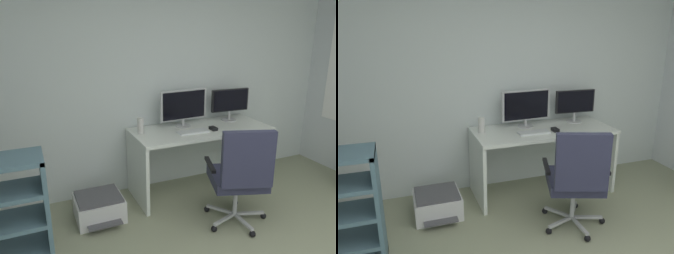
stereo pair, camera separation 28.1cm
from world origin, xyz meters
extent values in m
cube|color=silver|center=(0.00, 2.62, 1.35)|extent=(4.62, 0.10, 2.71)
cube|color=white|center=(0.38, 2.23, 0.74)|extent=(1.57, 0.68, 0.04)
cube|color=white|center=(-0.39, 2.23, 0.36)|extent=(0.04, 0.65, 0.72)
cube|color=white|center=(1.15, 2.23, 0.36)|extent=(0.04, 0.65, 0.72)
cylinder|color=#B2B5B7|center=(0.23, 2.37, 0.77)|extent=(0.18, 0.18, 0.01)
cylinder|color=#B2B5B7|center=(0.23, 2.37, 0.81)|extent=(0.03, 0.03, 0.08)
cube|color=#B7BABC|center=(0.23, 2.37, 1.01)|extent=(0.58, 0.07, 0.34)
cube|color=black|center=(0.23, 2.35, 1.01)|extent=(0.53, 0.03, 0.31)
cylinder|color=#B2B5B7|center=(0.85, 2.37, 0.77)|extent=(0.18, 0.18, 0.01)
cylinder|color=#B2B5B7|center=(0.85, 2.37, 0.83)|extent=(0.03, 0.03, 0.12)
cube|color=black|center=(0.85, 2.37, 1.01)|extent=(0.49, 0.06, 0.27)
cube|color=black|center=(0.85, 2.35, 1.01)|extent=(0.45, 0.03, 0.25)
cube|color=silver|center=(0.22, 2.11, 0.77)|extent=(0.34, 0.13, 0.02)
cube|color=black|center=(0.47, 2.11, 0.78)|extent=(0.06, 0.10, 0.03)
cylinder|color=silver|center=(-0.31, 2.32, 0.84)|extent=(0.07, 0.07, 0.17)
cube|color=#B7BABC|center=(0.52, 1.45, 0.07)|extent=(0.29, 0.13, 0.02)
sphere|color=black|center=(0.66, 1.40, 0.03)|extent=(0.06, 0.06, 0.06)
cube|color=#B7BABC|center=(0.46, 1.61, 0.07)|extent=(0.21, 0.26, 0.02)
sphere|color=black|center=(0.55, 1.73, 0.03)|extent=(0.06, 0.06, 0.06)
cube|color=#B7BABC|center=(0.29, 1.62, 0.07)|extent=(0.20, 0.26, 0.02)
sphere|color=black|center=(0.20, 1.74, 0.03)|extent=(0.06, 0.06, 0.06)
cube|color=#B7BABC|center=(0.23, 1.45, 0.07)|extent=(0.30, 0.12, 0.02)
sphere|color=black|center=(0.09, 1.41, 0.03)|extent=(0.06, 0.06, 0.06)
cube|color=#B7BABC|center=(0.37, 1.34, 0.07)|extent=(0.04, 0.30, 0.02)
sphere|color=black|center=(0.37, 1.19, 0.03)|extent=(0.06, 0.06, 0.06)
cylinder|color=#B7BABC|center=(0.37, 1.49, 0.24)|extent=(0.04, 0.04, 0.34)
cube|color=#2B2D47|center=(0.37, 1.49, 0.46)|extent=(0.63, 0.63, 0.10)
cube|color=#2B2D47|center=(0.28, 1.23, 0.77)|extent=(0.45, 0.22, 0.51)
cube|color=black|center=(0.12, 1.58, 0.61)|extent=(0.15, 0.34, 0.03)
cube|color=black|center=(0.63, 1.41, 0.61)|extent=(0.15, 0.34, 0.03)
cube|color=slate|center=(-1.35, 1.49, 0.49)|extent=(0.03, 0.36, 0.99)
cube|color=silver|center=(-0.85, 2.08, 0.11)|extent=(0.46, 0.43, 0.23)
cube|color=#4C4C51|center=(-0.85, 2.08, 0.24)|extent=(0.43, 0.39, 0.02)
cube|color=#4C4C51|center=(-0.85, 1.83, 0.07)|extent=(0.32, 0.10, 0.01)
camera|label=1|loc=(-1.41, -0.89, 1.87)|focal=35.39mm
camera|label=2|loc=(-1.15, -0.99, 1.87)|focal=35.39mm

